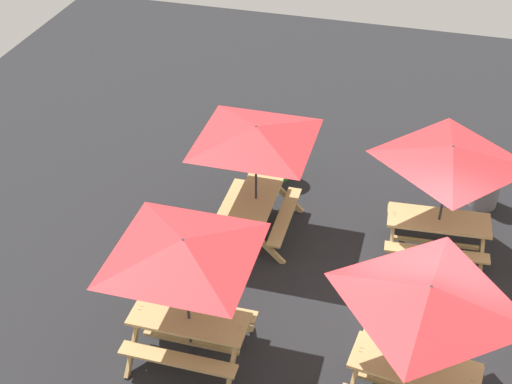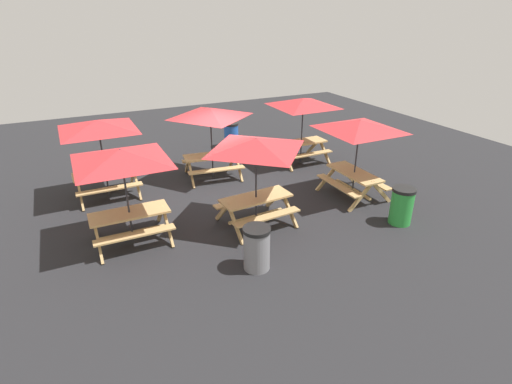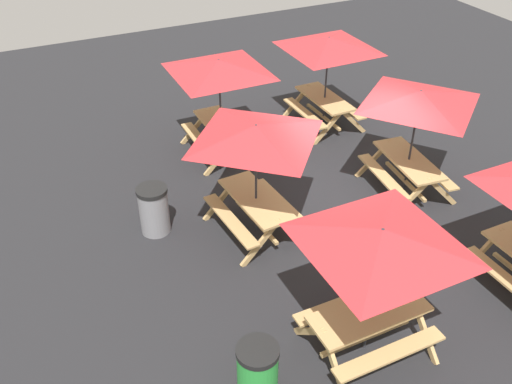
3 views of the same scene
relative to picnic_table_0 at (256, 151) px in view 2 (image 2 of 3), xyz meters
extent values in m
plane|color=#232326|center=(0.02, -1.96, -1.99)|extent=(24.23, 24.23, 0.00)
cube|color=tan|center=(0.00, 0.00, -1.25)|extent=(1.85, 0.83, 0.05)
cube|color=tan|center=(0.04, -0.55, -1.54)|extent=(1.81, 0.39, 0.04)
cube|color=tan|center=(-0.04, 0.55, -1.54)|extent=(1.81, 0.39, 0.04)
cube|color=tan|center=(-0.75, -0.42, -1.62)|extent=(0.12, 0.80, 0.81)
cube|color=tan|center=(-0.80, 0.31, -1.62)|extent=(0.12, 0.80, 0.81)
cube|color=tan|center=(0.80, -0.31, -1.62)|extent=(0.12, 0.80, 0.81)
cube|color=tan|center=(0.75, 0.42, -1.62)|extent=(0.12, 0.80, 0.81)
cube|color=tan|center=(0.00, 0.00, -1.77)|extent=(1.56, 0.18, 0.06)
cylinder|color=#2D2D33|center=(0.00, 0.00, -0.84)|extent=(0.04, 0.04, 2.30)
pyramid|color=red|center=(0.00, 0.00, 0.17)|extent=(2.14, 2.14, 0.28)
cube|color=tan|center=(-3.30, -0.27, -1.25)|extent=(0.71, 1.80, 0.05)
cube|color=tan|center=(-2.75, -0.26, -1.54)|extent=(0.27, 1.80, 0.04)
cube|color=tan|center=(-3.85, -0.27, -1.54)|extent=(0.27, 1.80, 0.04)
cube|color=tan|center=(-2.93, -1.04, -1.62)|extent=(0.80, 0.07, 0.81)
cube|color=tan|center=(-3.66, -1.05, -1.62)|extent=(0.80, 0.07, 0.81)
cube|color=tan|center=(-2.94, 0.52, -1.62)|extent=(0.80, 0.07, 0.81)
cube|color=tan|center=(-3.67, 0.51, -1.62)|extent=(0.80, 0.07, 0.81)
cube|color=tan|center=(-3.30, -0.27, -1.77)|extent=(0.08, 1.56, 0.06)
cylinder|color=#2D2D33|center=(-3.30, -0.27, -0.84)|extent=(0.04, 0.04, 2.30)
pyramid|color=red|center=(-3.30, -0.27, 0.17)|extent=(2.83, 2.83, 0.28)
cube|color=tan|center=(3.20, -3.41, -1.25)|extent=(1.81, 0.72, 0.05)
cube|color=tan|center=(3.20, -3.96, -1.54)|extent=(1.80, 0.28, 0.04)
cube|color=tan|center=(3.19, -2.86, -1.54)|extent=(1.80, 0.28, 0.04)
cube|color=tan|center=(2.42, -3.78, -1.62)|extent=(0.07, 0.80, 0.81)
cube|color=tan|center=(2.41, -3.05, -1.62)|extent=(0.07, 0.80, 0.81)
cube|color=tan|center=(3.98, -3.77, -1.62)|extent=(0.07, 0.80, 0.81)
cube|color=tan|center=(3.97, -3.04, -1.62)|extent=(0.07, 0.80, 0.81)
cube|color=tan|center=(3.20, -3.41, -1.77)|extent=(1.56, 0.09, 0.06)
cylinder|color=#2D2D33|center=(3.20, -3.41, -0.84)|extent=(0.04, 0.04, 2.30)
pyramid|color=red|center=(3.20, -3.41, 0.17)|extent=(2.83, 2.83, 0.28)
cube|color=tan|center=(-3.46, -3.44, -1.25)|extent=(1.80, 0.71, 0.05)
cube|color=tan|center=(-3.45, -3.99, -1.54)|extent=(1.80, 0.27, 0.04)
cube|color=tan|center=(-3.46, -2.89, -1.54)|extent=(1.80, 0.27, 0.04)
cube|color=tan|center=(-4.23, -3.81, -1.62)|extent=(0.06, 0.80, 0.81)
cube|color=tan|center=(-4.24, -3.08, -1.62)|extent=(0.06, 0.80, 0.81)
cube|color=tan|center=(-2.67, -3.80, -1.62)|extent=(0.06, 0.80, 0.81)
cube|color=tan|center=(-2.68, -3.07, -1.62)|extent=(0.06, 0.80, 0.81)
cube|color=tan|center=(-3.46, -3.44, -1.77)|extent=(1.56, 0.08, 0.06)
cylinder|color=#2D2D33|center=(-3.46, -3.44, -0.84)|extent=(0.04, 0.04, 2.30)
pyramid|color=red|center=(-3.46, -3.44, 0.17)|extent=(2.83, 2.83, 0.28)
cube|color=tan|center=(-0.10, -3.46, -1.25)|extent=(1.87, 0.90, 0.05)
cube|color=tan|center=(-0.16, -4.00, -1.54)|extent=(1.82, 0.47, 0.04)
cube|color=tan|center=(-0.03, -2.91, -1.54)|extent=(1.82, 0.47, 0.04)
cube|color=tan|center=(-0.91, -3.73, -1.62)|extent=(0.15, 0.80, 0.81)
cube|color=tan|center=(-0.83, -3.00, -1.62)|extent=(0.15, 0.80, 0.81)
cube|color=tan|center=(0.64, -3.91, -1.62)|extent=(0.15, 0.80, 0.81)
cube|color=tan|center=(0.72, -3.18, -1.62)|extent=(0.15, 0.80, 0.81)
cube|color=tan|center=(-0.10, -3.46, -1.77)|extent=(1.56, 0.25, 0.06)
cylinder|color=#2D2D33|center=(-0.10, -3.46, -0.84)|extent=(0.04, 0.04, 2.30)
pyramid|color=red|center=(-0.10, -3.46, 0.17)|extent=(2.22, 2.22, 0.28)
cube|color=tan|center=(3.02, -0.54, -1.25)|extent=(1.80, 0.70, 0.05)
cube|color=tan|center=(3.01, -1.09, -1.54)|extent=(1.80, 0.26, 0.04)
cube|color=tan|center=(3.02, 0.01, -1.54)|extent=(1.80, 0.26, 0.04)
cube|color=tan|center=(2.23, -0.90, -1.62)|extent=(0.06, 0.80, 0.81)
cube|color=tan|center=(2.24, -0.17, -1.62)|extent=(0.06, 0.80, 0.81)
cube|color=tan|center=(3.79, -0.91, -1.62)|extent=(0.06, 0.80, 0.81)
cube|color=tan|center=(3.80, -0.18, -1.62)|extent=(0.06, 0.80, 0.81)
cube|color=tan|center=(3.02, -0.54, -1.77)|extent=(1.56, 0.07, 0.06)
cylinder|color=#2D2D33|center=(3.02, -0.54, -0.84)|extent=(0.04, 0.04, 2.30)
pyramid|color=red|center=(3.02, -0.54, 0.17)|extent=(2.83, 2.83, 0.28)
cylinder|color=green|center=(-3.37, 1.57, -1.54)|extent=(0.56, 0.56, 0.90)
cylinder|color=black|center=(-3.37, 1.57, -1.05)|extent=(0.59, 0.59, 0.08)
cylinder|color=blue|center=(-1.85, -6.11, -1.54)|extent=(0.56, 0.56, 0.90)
cylinder|color=black|center=(-1.85, -6.11, -1.05)|extent=(0.59, 0.59, 0.08)
cylinder|color=gray|center=(0.83, 1.75, -1.54)|extent=(0.56, 0.56, 0.90)
cylinder|color=black|center=(0.83, 1.75, -1.05)|extent=(0.59, 0.59, 0.08)
camera|label=1|loc=(-0.47, -10.39, 6.60)|focal=50.00mm
camera|label=2|loc=(3.93, 8.14, 3.08)|focal=28.00mm
camera|label=3|loc=(-7.83, 3.71, 4.92)|focal=40.00mm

